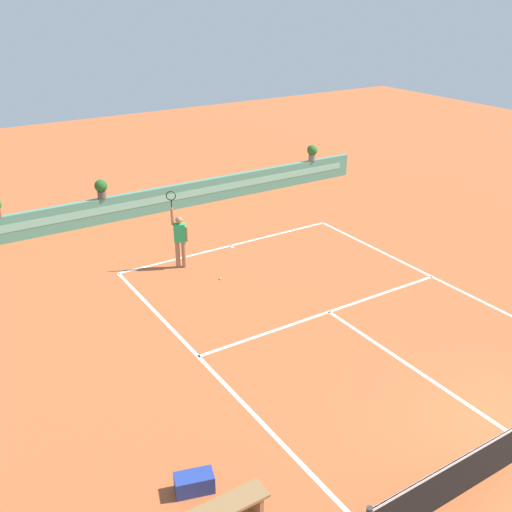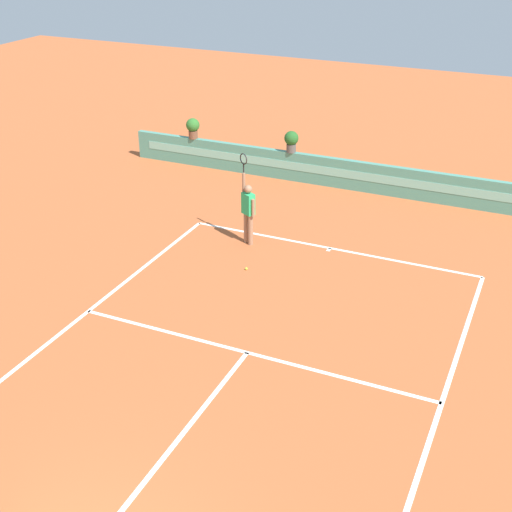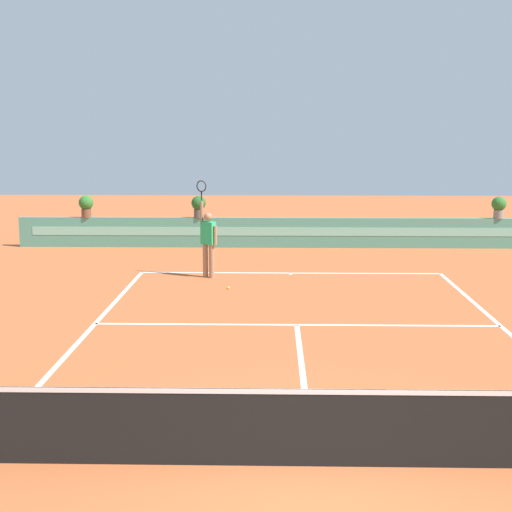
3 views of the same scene
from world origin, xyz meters
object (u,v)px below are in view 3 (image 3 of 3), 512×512
at_px(tennis_player, 208,238).
at_px(potted_plant_far_left, 86,205).
at_px(tennis_ball_near_baseline, 228,288).
at_px(potted_plant_left, 199,205).
at_px(potted_plant_far_right, 499,206).

bearing_deg(tennis_player, potted_plant_far_left, 131.41).
relative_size(tennis_player, potted_plant_far_left, 3.57).
height_order(tennis_player, potted_plant_far_left, tennis_player).
bearing_deg(tennis_ball_near_baseline, potted_plant_far_left, 127.91).
distance_m(potted_plant_left, potted_plant_far_right, 9.93).
xyz_separation_m(potted_plant_left, potted_plant_far_right, (9.93, 0.00, 0.00)).
height_order(tennis_player, tennis_ball_near_baseline, tennis_player).
bearing_deg(potted_plant_far_left, tennis_player, -48.59).
relative_size(tennis_ball_near_baseline, potted_plant_left, 0.09).
relative_size(potted_plant_far_left, potted_plant_left, 1.00).
height_order(potted_plant_far_left, potted_plant_far_right, same).
bearing_deg(potted_plant_far_left, tennis_ball_near_baseline, -52.09).
bearing_deg(potted_plant_far_right, tennis_player, -150.78).
bearing_deg(potted_plant_far_left, potted_plant_left, 0.00).
xyz_separation_m(tennis_ball_near_baseline, potted_plant_far_left, (-5.14, 6.60, 1.38)).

